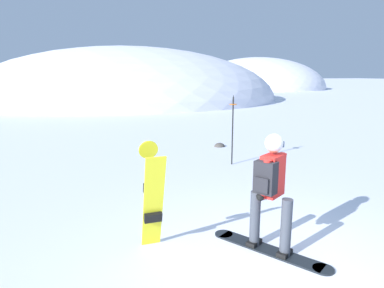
{
  "coord_description": "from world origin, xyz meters",
  "views": [
    {
      "loc": [
        -2.34,
        -3.4,
        2.51
      ],
      "look_at": [
        0.08,
        3.49,
        1.0
      ],
      "focal_mm": 32.0,
      "sensor_mm": 36.0,
      "label": 1
    }
  ],
  "objects_px": {
    "snowboarder_main": "(271,191)",
    "piste_marker_near": "(233,125)",
    "rock_dark": "(220,147)",
    "spare_snowboard": "(153,197)"
  },
  "relations": [
    {
      "from": "snowboarder_main",
      "to": "spare_snowboard",
      "type": "xyz_separation_m",
      "value": [
        -1.53,
        0.6,
        -0.12
      ]
    },
    {
      "from": "snowboarder_main",
      "to": "rock_dark",
      "type": "xyz_separation_m",
      "value": [
        2.28,
        6.84,
        -0.92
      ]
    },
    {
      "from": "snowboarder_main",
      "to": "piste_marker_near",
      "type": "relative_size",
      "value": 0.88
    },
    {
      "from": "rock_dark",
      "to": "snowboarder_main",
      "type": "bearing_deg",
      "value": -108.41
    },
    {
      "from": "spare_snowboard",
      "to": "rock_dark",
      "type": "relative_size",
      "value": 4.13
    },
    {
      "from": "spare_snowboard",
      "to": "piste_marker_near",
      "type": "bearing_deg",
      "value": 51.31
    },
    {
      "from": "piste_marker_near",
      "to": "rock_dark",
      "type": "height_order",
      "value": "piste_marker_near"
    },
    {
      "from": "piste_marker_near",
      "to": "rock_dark",
      "type": "relative_size",
      "value": 5.07
    },
    {
      "from": "snowboarder_main",
      "to": "spare_snowboard",
      "type": "relative_size",
      "value": 1.08
    },
    {
      "from": "rock_dark",
      "to": "piste_marker_near",
      "type": "bearing_deg",
      "value": -105.59
    }
  ]
}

